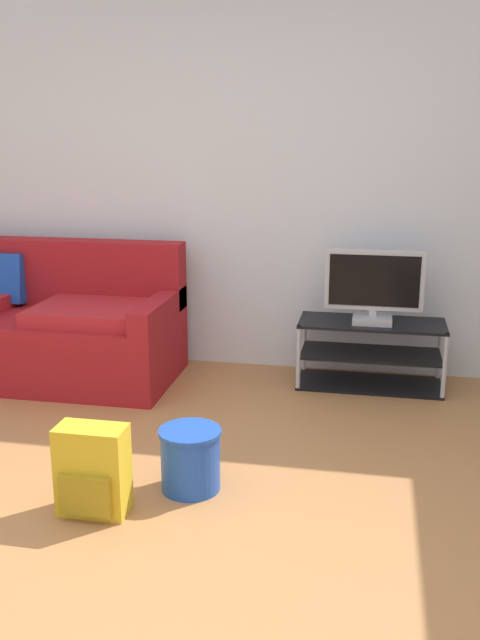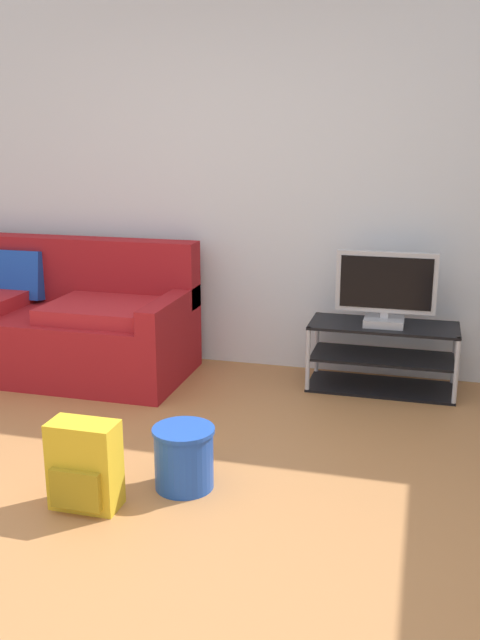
{
  "view_description": "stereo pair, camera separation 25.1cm",
  "coord_description": "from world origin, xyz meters",
  "px_view_note": "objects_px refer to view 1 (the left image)",
  "views": [
    {
      "loc": [
        1.0,
        -2.48,
        1.67
      ],
      "look_at": [
        0.32,
        0.99,
        0.72
      ],
      "focal_mm": 39.06,
      "sensor_mm": 36.0,
      "label": 1
    },
    {
      "loc": [
        1.24,
        -2.42,
        1.67
      ],
      "look_at": [
        0.32,
        0.99,
        0.72
      ],
      "focal_mm": 39.06,
      "sensor_mm": 36.0,
      "label": 2
    }
  ],
  "objects_px": {
    "flat_tv": "(374,287)",
    "cleaning_bucket": "(190,457)",
    "couch": "(27,327)",
    "tv_stand": "(370,354)",
    "backpack": "(93,471)"
  },
  "relations": [
    {
      "from": "flat_tv",
      "to": "cleaning_bucket",
      "type": "bearing_deg",
      "value": -117.35
    },
    {
      "from": "couch",
      "to": "flat_tv",
      "type": "height_order",
      "value": "flat_tv"
    },
    {
      "from": "backpack",
      "to": "cleaning_bucket",
      "type": "height_order",
      "value": "backpack"
    },
    {
      "from": "tv_stand",
      "to": "backpack",
      "type": "height_order",
      "value": "tv_stand"
    },
    {
      "from": "cleaning_bucket",
      "to": "tv_stand",
      "type": "bearing_deg",
      "value": 62.97
    },
    {
      "from": "flat_tv",
      "to": "cleaning_bucket",
      "type": "relative_size",
      "value": 2.09
    },
    {
      "from": "tv_stand",
      "to": "flat_tv",
      "type": "xyz_separation_m",
      "value": [
        0.0,
        -0.02,
        0.47
      ]
    },
    {
      "from": "couch",
      "to": "tv_stand",
      "type": "bearing_deg",
      "value": 5.02
    },
    {
      "from": "couch",
      "to": "cleaning_bucket",
      "type": "height_order",
      "value": "couch"
    },
    {
      "from": "backpack",
      "to": "cleaning_bucket",
      "type": "relative_size",
      "value": 1.35
    },
    {
      "from": "backpack",
      "to": "cleaning_bucket",
      "type": "xyz_separation_m",
      "value": [
        0.38,
        0.29,
        -0.04
      ]
    },
    {
      "from": "flat_tv",
      "to": "tv_stand",
      "type": "bearing_deg",
      "value": 90.0
    },
    {
      "from": "couch",
      "to": "flat_tv",
      "type": "relative_size",
      "value": 3.32
    },
    {
      "from": "couch",
      "to": "flat_tv",
      "type": "xyz_separation_m",
      "value": [
        2.41,
        0.19,
        0.35
      ]
    },
    {
      "from": "couch",
      "to": "backpack",
      "type": "relative_size",
      "value": 5.14
    }
  ]
}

